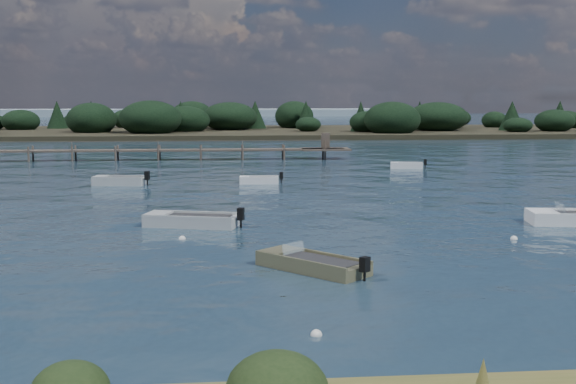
{
  "coord_description": "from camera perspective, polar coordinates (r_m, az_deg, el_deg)",
  "views": [
    {
      "loc": [
        -6.57,
        -26.58,
        6.33
      ],
      "look_at": [
        -2.95,
        14.0,
        1.0
      ],
      "focal_mm": 45.0,
      "sensor_mm": 36.0,
      "label": 1
    }
  ],
  "objects": [
    {
      "name": "ground",
      "position": [
        87.06,
        -0.75,
        3.28
      ],
      "size": [
        400.0,
        400.0,
        0.0
      ],
      "primitive_type": "plane",
      "color": "#172937",
      "rests_on": "ground"
    },
    {
      "name": "far_headland",
      "position": [
        130.53,
        8.95,
        5.45
      ],
      "size": [
        190.0,
        40.0,
        5.8
      ],
      "color": "black",
      "rests_on": "ground"
    },
    {
      "name": "jetty",
      "position": [
        76.29,
        -16.58,
        3.13
      ],
      "size": [
        64.5,
        3.2,
        3.4
      ],
      "color": "brown",
      "rests_on": "ground"
    },
    {
      "name": "tender_far_grey",
      "position": [
        54.08,
        -13.18,
        0.73
      ],
      "size": [
        4.18,
        2.09,
        1.32
      ],
      "color": "#A0A6A7",
      "rests_on": "ground"
    },
    {
      "name": "tender_far_grey_b",
      "position": [
        66.02,
        9.36,
        1.99
      ],
      "size": [
        3.31,
        1.79,
        1.11
      ],
      "color": "white",
      "rests_on": "ground"
    },
    {
      "name": "tender_far_white",
      "position": [
        53.56,
        -2.29,
        0.83
      ],
      "size": [
        3.25,
        1.32,
        1.1
      ],
      "color": "white",
      "rests_on": "ground"
    },
    {
      "name": "buoy_a",
      "position": [
        19.75,
        2.25,
        -11.25
      ],
      "size": [
        0.32,
        0.32,
        0.32
      ],
      "primitive_type": "sphere",
      "color": "silver",
      "rests_on": "ground"
    },
    {
      "name": "buoy_b",
      "position": [
        34.14,
        17.42,
        -3.58
      ],
      "size": [
        0.32,
        0.32,
        0.32
      ],
      "primitive_type": "sphere",
      "color": "silver",
      "rests_on": "ground"
    },
    {
      "name": "buoy_c",
      "position": [
        32.94,
        -8.36,
        -3.71
      ],
      "size": [
        0.32,
        0.32,
        0.32
      ],
      "primitive_type": "sphere",
      "color": "silver",
      "rests_on": "ground"
    },
    {
      "name": "dinghy_mid_grey",
      "position": [
        36.18,
        -7.63,
        -2.42
      ],
      "size": [
        5.05,
        2.9,
        1.25
      ],
      "color": "#A0A6A7",
      "rests_on": "ground"
    },
    {
      "name": "dinghy_near_olive",
      "position": [
        26.82,
        1.92,
        -5.87
      ],
      "size": [
        4.13,
        4.28,
        1.14
      ],
      "color": "#666344",
      "rests_on": "ground"
    }
  ]
}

